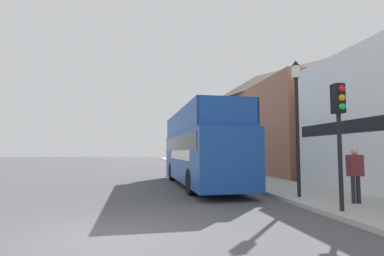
{
  "coord_description": "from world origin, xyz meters",
  "views": [
    {
      "loc": [
        0.57,
        -6.52,
        1.8
      ],
      "look_at": [
        3.0,
        7.18,
        2.88
      ],
      "focal_mm": 28.0,
      "sensor_mm": 36.0,
      "label": 1
    }
  ],
  "objects_px": {
    "parked_car_ahead_of_bus": "(189,165)",
    "pedestrian_second": "(355,169)",
    "lamp_post_second": "(225,131)",
    "lamp_post_nearest": "(297,103)",
    "traffic_signal": "(339,117)",
    "tour_bus": "(200,152)"
  },
  "relations": [
    {
      "from": "parked_car_ahead_of_bus",
      "to": "pedestrian_second",
      "type": "distance_m",
      "value": 15.61
    },
    {
      "from": "parked_car_ahead_of_bus",
      "to": "traffic_signal",
      "type": "relative_size",
      "value": 1.2
    },
    {
      "from": "tour_bus",
      "to": "traffic_signal",
      "type": "bearing_deg",
      "value": -73.82
    },
    {
      "from": "parked_car_ahead_of_bus",
      "to": "traffic_signal",
      "type": "height_order",
      "value": "traffic_signal"
    },
    {
      "from": "pedestrian_second",
      "to": "lamp_post_second",
      "type": "xyz_separation_m",
      "value": [
        -1.28,
        10.35,
        1.91
      ]
    },
    {
      "from": "tour_bus",
      "to": "parked_car_ahead_of_bus",
      "type": "distance_m",
      "value": 8.63
    },
    {
      "from": "parked_car_ahead_of_bus",
      "to": "pedestrian_second",
      "type": "bearing_deg",
      "value": -76.92
    },
    {
      "from": "pedestrian_second",
      "to": "lamp_post_nearest",
      "type": "relative_size",
      "value": 0.35
    },
    {
      "from": "tour_bus",
      "to": "traffic_signal",
      "type": "height_order",
      "value": "tour_bus"
    },
    {
      "from": "lamp_post_second",
      "to": "parked_car_ahead_of_bus",
      "type": "bearing_deg",
      "value": 107.51
    },
    {
      "from": "parked_car_ahead_of_bus",
      "to": "lamp_post_second",
      "type": "bearing_deg",
      "value": -69.95
    },
    {
      "from": "parked_car_ahead_of_bus",
      "to": "lamp_post_nearest",
      "type": "bearing_deg",
      "value": -80.08
    },
    {
      "from": "parked_car_ahead_of_bus",
      "to": "lamp_post_nearest",
      "type": "relative_size",
      "value": 0.85
    },
    {
      "from": "tour_bus",
      "to": "lamp_post_second",
      "type": "xyz_separation_m",
      "value": [
        2.42,
        3.53,
        1.36
      ]
    },
    {
      "from": "traffic_signal",
      "to": "tour_bus",
      "type": "bearing_deg",
      "value": 107.26
    },
    {
      "from": "parked_car_ahead_of_bus",
      "to": "lamp_post_second",
      "type": "height_order",
      "value": "lamp_post_second"
    },
    {
      "from": "tour_bus",
      "to": "pedestrian_second",
      "type": "distance_m",
      "value": 7.78
    },
    {
      "from": "traffic_signal",
      "to": "lamp_post_nearest",
      "type": "height_order",
      "value": "lamp_post_nearest"
    },
    {
      "from": "pedestrian_second",
      "to": "parked_car_ahead_of_bus",
      "type": "bearing_deg",
      "value": 100.54
    },
    {
      "from": "lamp_post_nearest",
      "to": "parked_car_ahead_of_bus",
      "type": "bearing_deg",
      "value": 97.37
    },
    {
      "from": "traffic_signal",
      "to": "lamp_post_second",
      "type": "distance_m",
      "value": 11.39
    },
    {
      "from": "tour_bus",
      "to": "lamp_post_nearest",
      "type": "bearing_deg",
      "value": -64.45
    }
  ]
}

